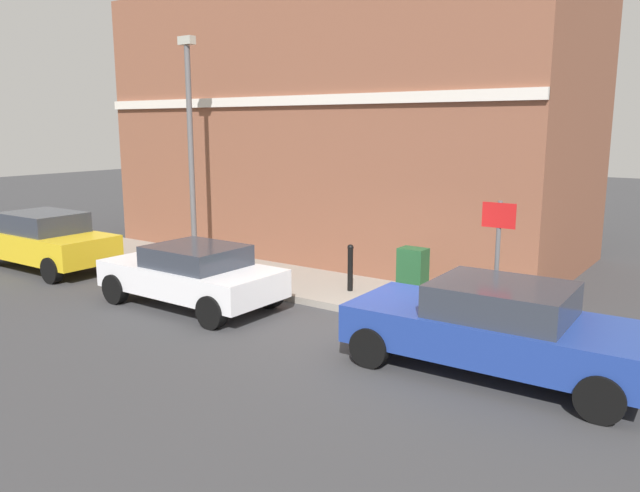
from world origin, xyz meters
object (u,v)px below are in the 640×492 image
(bollard_near_cabinet, at_px, (350,266))
(car_blue, at_px, (496,327))
(utility_cabinet, at_px, (412,278))
(car_yellow, at_px, (45,240))
(car_white, at_px, (192,274))
(street_sign, at_px, (498,246))
(lamppost, at_px, (191,143))

(bollard_near_cabinet, bearing_deg, car_blue, -119.40)
(car_blue, relative_size, utility_cabinet, 3.91)
(car_blue, xyz_separation_m, car_yellow, (0.01, 12.12, 0.04))
(car_white, bearing_deg, utility_cabinet, -148.24)
(car_blue, xyz_separation_m, bollard_near_cabinet, (2.31, 4.10, -0.03))
(street_sign, bearing_deg, utility_cabinet, 73.00)
(car_white, bearing_deg, lamppost, -44.00)
(car_blue, relative_size, car_white, 1.13)
(car_blue, bearing_deg, car_white, -0.06)
(car_yellow, distance_m, street_sign, 11.66)
(car_yellow, xyz_separation_m, bollard_near_cabinet, (2.30, -8.02, -0.07))
(car_yellow, bearing_deg, car_blue, 179.35)
(car_blue, bearing_deg, utility_cabinet, -42.63)
(utility_cabinet, bearing_deg, car_blue, -131.09)
(car_blue, bearing_deg, street_sign, -71.10)
(car_white, distance_m, lamppost, 4.24)
(car_blue, height_order, car_yellow, car_yellow)
(car_yellow, xyz_separation_m, lamppost, (2.16, -3.31, 2.53))
(street_sign, bearing_deg, bollard_near_cabinet, 78.83)
(car_white, relative_size, bollard_near_cabinet, 3.83)
(lamppost, bearing_deg, car_yellow, 123.13)
(lamppost, bearing_deg, car_white, -134.35)
(car_white, bearing_deg, car_yellow, -1.39)
(car_blue, height_order, car_white, car_blue)
(bollard_near_cabinet, bearing_deg, car_yellow, 106.01)
(car_blue, distance_m, utility_cabinet, 3.36)
(car_white, xyz_separation_m, bollard_near_cabinet, (2.48, -2.33, 0.01))
(bollard_near_cabinet, relative_size, lamppost, 0.18)
(car_white, distance_m, utility_cabinet, 4.56)
(car_white, height_order, utility_cabinet, car_white)
(street_sign, relative_size, lamppost, 0.40)
(car_yellow, distance_m, utility_cabinet, 9.84)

